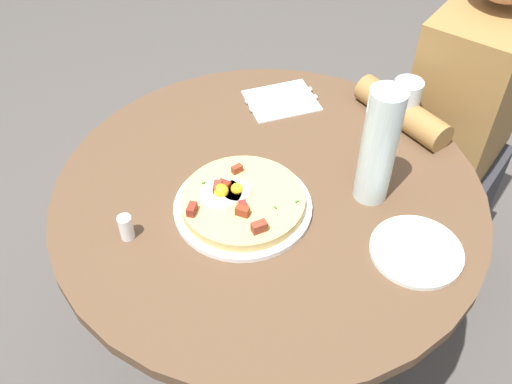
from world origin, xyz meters
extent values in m
plane|color=#4C4742|center=(0.00, 0.00, 0.00)|extent=(6.00, 6.00, 0.00)
cylinder|color=brown|center=(0.00, 0.00, 0.70)|extent=(0.93, 0.93, 0.03)
cylinder|color=#333338|center=(0.00, 0.00, 0.34)|extent=(0.11, 0.11, 0.68)
cylinder|color=#333338|center=(0.00, 0.00, 0.01)|extent=(0.42, 0.42, 0.02)
cube|color=#2D2D33|center=(-0.65, 0.21, 0.23)|extent=(0.32, 0.28, 0.45)
cube|color=olive|center=(-0.65, 0.21, 0.69)|extent=(0.38, 0.22, 0.48)
cylinder|color=olive|center=(-0.38, 0.12, 0.74)|extent=(0.15, 0.27, 0.07)
cylinder|color=white|center=(0.08, -0.01, 0.72)|extent=(0.29, 0.29, 0.01)
cylinder|color=tan|center=(0.08, -0.01, 0.73)|extent=(0.26, 0.26, 0.02)
cylinder|color=white|center=(0.10, -0.05, 0.75)|extent=(0.09, 0.09, 0.01)
sphere|color=yellow|center=(0.10, -0.05, 0.75)|extent=(0.03, 0.03, 0.03)
cylinder|color=white|center=(0.07, -0.03, 0.75)|extent=(0.06, 0.06, 0.01)
sphere|color=yellow|center=(0.07, -0.03, 0.75)|extent=(0.03, 0.03, 0.03)
cube|color=brown|center=(0.13, 0.07, 0.76)|extent=(0.03, 0.03, 0.02)
cube|color=maroon|center=(0.17, -0.06, 0.76)|extent=(0.03, 0.03, 0.02)
cube|color=brown|center=(0.10, -0.06, 0.76)|extent=(0.03, 0.03, 0.02)
cube|color=maroon|center=(0.08, -0.06, 0.75)|extent=(0.02, 0.03, 0.02)
cube|color=maroon|center=(0.03, -0.07, 0.75)|extent=(0.03, 0.02, 0.02)
cube|color=maroon|center=(0.12, 0.02, 0.76)|extent=(0.02, 0.03, 0.02)
cube|color=maroon|center=(0.11, 0.01, 0.75)|extent=(0.03, 0.03, 0.02)
cube|color=#387F2D|center=(0.10, 0.01, 0.75)|extent=(0.01, 0.01, 0.00)
cube|color=#387F2D|center=(0.03, 0.09, 0.75)|extent=(0.01, 0.01, 0.00)
cube|color=#387F2D|center=(0.10, -0.10, 0.75)|extent=(0.01, 0.01, 0.00)
cube|color=#387F2D|center=(0.06, 0.06, 0.75)|extent=(0.01, 0.01, 0.00)
cylinder|color=silver|center=(-0.03, 0.33, 0.72)|extent=(0.18, 0.18, 0.01)
cube|color=white|center=(-0.28, -0.16, 0.71)|extent=(0.22, 0.21, 0.00)
cube|color=silver|center=(-0.27, -0.14, 0.72)|extent=(0.15, 0.11, 0.00)
cube|color=silver|center=(-0.29, -0.17, 0.72)|extent=(0.15, 0.11, 0.00)
cylinder|color=silver|center=(-0.39, 0.12, 0.77)|extent=(0.07, 0.07, 0.11)
cylinder|color=silver|center=(-0.12, 0.18, 0.84)|extent=(0.07, 0.07, 0.27)
cylinder|color=white|center=(0.28, -0.15, 0.74)|extent=(0.03, 0.03, 0.06)
camera|label=1|loc=(0.72, 0.50, 1.58)|focal=40.29mm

